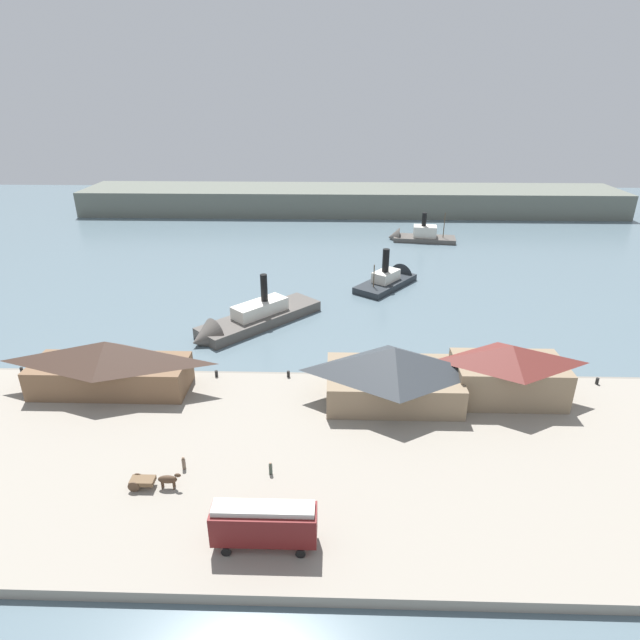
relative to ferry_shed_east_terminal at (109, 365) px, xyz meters
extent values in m
plane|color=slate|center=(35.49, 8.85, -4.92)|extent=(320.00, 320.00, 0.00)
cube|color=gray|center=(35.49, -13.15, -4.32)|extent=(110.00, 36.00, 1.20)
cube|color=slate|center=(35.49, 5.25, -4.42)|extent=(110.00, 0.80, 1.00)
cube|color=brown|center=(0.00, 0.00, -1.64)|extent=(20.79, 7.16, 4.16)
pyramid|color=#473328|center=(0.00, 0.00, 2.02)|extent=(21.20, 7.52, 3.15)
cube|color=#847056|center=(38.04, -1.23, -1.66)|extent=(17.26, 10.23, 4.12)
pyramid|color=#33383D|center=(38.04, -1.23, 2.12)|extent=(17.60, 10.74, 3.44)
cube|color=#847056|center=(53.19, -0.45, -1.05)|extent=(14.15, 7.78, 5.34)
pyramid|color=maroon|center=(53.19, -0.45, 2.80)|extent=(14.43, 8.17, 2.35)
cube|color=maroon|center=(24.21, -25.95, -1.24)|extent=(9.39, 2.64, 3.16)
cube|color=beige|center=(24.21, -25.95, 0.59)|extent=(9.02, 1.85, 0.50)
cylinder|color=black|center=(27.50, -24.63, -3.27)|extent=(0.90, 0.18, 0.90)
cylinder|color=black|center=(27.50, -27.27, -3.27)|extent=(0.90, 0.18, 0.90)
cylinder|color=black|center=(20.92, -24.63, -3.27)|extent=(0.90, 0.18, 0.90)
cylinder|color=black|center=(20.92, -27.27, -3.27)|extent=(0.90, 0.18, 0.90)
cube|color=brown|center=(10.66, -18.92, -2.87)|extent=(2.46, 1.35, 0.50)
cylinder|color=#4C3828|center=(9.93, -18.24, -3.12)|extent=(1.20, 0.10, 1.20)
cylinder|color=#4C3828|center=(9.93, -19.59, -3.12)|extent=(1.20, 0.10, 1.20)
ellipsoid|color=#473323|center=(13.29, -18.92, -2.62)|extent=(2.00, 0.70, 0.90)
ellipsoid|color=#473323|center=(14.39, -18.92, -2.07)|extent=(0.70, 0.32, 0.44)
cylinder|color=#473323|center=(13.89, -18.72, -3.22)|extent=(0.16, 0.16, 1.00)
cylinder|color=#473323|center=(13.89, -19.12, -3.22)|extent=(0.16, 0.16, 1.00)
cylinder|color=#473323|center=(12.69, -18.72, -3.22)|extent=(0.16, 0.16, 1.00)
cylinder|color=#473323|center=(12.69, -19.12, -3.22)|extent=(0.16, 0.16, 1.00)
cylinder|color=#6B5B4C|center=(14.12, -15.95, -3.03)|extent=(0.40, 0.40, 1.37)
sphere|color=#CCA889|center=(14.12, -15.95, -2.22)|extent=(0.25, 0.25, 0.25)
cylinder|color=#3D4C42|center=(23.62, -16.48, -3.07)|extent=(0.38, 0.38, 1.30)
sphere|color=#CCA889|center=(23.62, -16.48, -2.30)|extent=(0.24, 0.24, 0.24)
cylinder|color=black|center=(-14.98, 3.97, -3.27)|extent=(0.44, 0.44, 0.90)
cylinder|color=black|center=(13.46, 3.84, -3.27)|extent=(0.44, 0.44, 0.90)
cylinder|color=black|center=(67.08, 3.32, -3.27)|extent=(0.44, 0.44, 0.90)
cylinder|color=black|center=(23.79, 4.01, -3.27)|extent=(0.44, 0.44, 0.90)
cube|color=#514C47|center=(16.94, 25.00, -4.00)|extent=(21.40, 21.97, 1.84)
cone|color=#514C47|center=(8.66, 16.32, -4.00)|extent=(7.34, 7.28, 6.02)
cube|color=silver|center=(16.94, 25.00, -1.93)|extent=(9.90, 10.11, 2.29)
cylinder|color=black|center=(17.72, 25.81, 1.68)|extent=(1.24, 1.24, 4.94)
cube|color=#23282D|center=(41.21, 44.63, -4.23)|extent=(14.56, 16.36, 1.37)
cone|color=#23282D|center=(45.98, 50.90, -4.23)|extent=(6.22, 5.69, 5.66)
cube|color=silver|center=(41.21, 44.63, -2.45)|extent=(6.54, 7.05, 2.19)
cylinder|color=black|center=(40.96, 44.30, 1.09)|extent=(1.44, 1.44, 4.90)
cylinder|color=brown|center=(38.34, 40.87, -1.16)|extent=(0.24, 0.24, 4.78)
cube|color=#514C47|center=(55.18, 81.66, -4.31)|extent=(17.53, 8.59, 1.20)
cone|color=#514C47|center=(46.86, 82.82, -4.31)|extent=(3.78, 6.07, 5.70)
cube|color=silver|center=(55.18, 81.66, -2.20)|extent=(6.73, 4.94, 3.03)
cylinder|color=black|center=(54.75, 81.72, 1.13)|extent=(1.24, 1.24, 3.61)
cylinder|color=brown|center=(60.18, 80.97, -0.29)|extent=(0.24, 0.24, 6.85)
cube|color=#60665B|center=(35.49, 118.85, -0.92)|extent=(180.00, 24.00, 8.00)
camera|label=1|loc=(30.16, -60.41, 34.13)|focal=29.17mm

